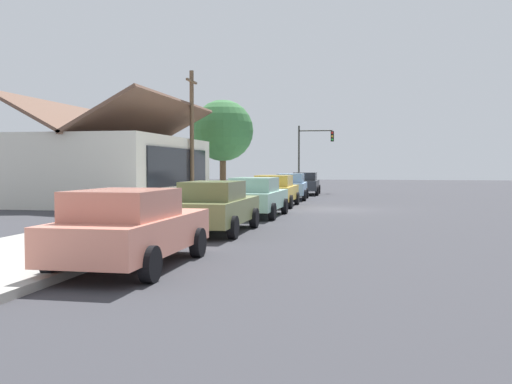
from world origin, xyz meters
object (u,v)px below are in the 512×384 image
(car_coral, at_px, (131,227))
(fire_hydrant_red, at_px, (210,206))
(traffic_light_main, at_px, (312,148))
(car_mustard, at_px, (275,190))
(car_charcoal, at_px, (306,183))
(car_seafoam, at_px, (257,197))
(car_skyblue, at_px, (291,186))
(car_olive, at_px, (216,206))
(utility_pole_wooden, at_px, (192,133))
(shade_tree, at_px, (223,131))

(car_coral, distance_m, fire_hydrant_red, 10.78)
(traffic_light_main, bearing_deg, car_coral, 179.48)
(car_mustard, distance_m, car_charcoal, 12.50)
(car_seafoam, distance_m, car_charcoal, 18.50)
(car_mustard, distance_m, car_skyblue, 6.23)
(car_coral, distance_m, car_charcoal, 30.54)
(car_olive, height_order, traffic_light_main, traffic_light_main)
(traffic_light_main, bearing_deg, utility_pole_wooden, 156.85)
(car_seafoam, relative_size, traffic_light_main, 0.94)
(car_skyblue, height_order, fire_hydrant_red, car_skyblue)
(car_seafoam, height_order, car_charcoal, same)
(shade_tree, distance_m, traffic_light_main, 8.28)
(car_charcoal, relative_size, fire_hydrant_red, 6.99)
(car_charcoal, relative_size, shade_tree, 0.75)
(car_coral, height_order, shade_tree, shade_tree)
(car_coral, height_order, car_charcoal, same)
(car_mustard, relative_size, car_charcoal, 0.94)
(car_skyblue, bearing_deg, car_seafoam, 177.80)
(car_olive, bearing_deg, car_seafoam, -1.08)
(car_skyblue, relative_size, car_charcoal, 0.93)
(utility_pole_wooden, bearing_deg, car_skyblue, -60.20)
(car_seafoam, distance_m, shade_tree, 17.78)
(car_coral, distance_m, car_seafoam, 12.04)
(traffic_light_main, xyz_separation_m, utility_pole_wooden, (-13.24, 5.66, 0.44))
(car_coral, height_order, utility_pole_wooden, utility_pole_wooden)
(car_seafoam, height_order, car_skyblue, same)
(car_coral, bearing_deg, car_mustard, -0.31)
(car_coral, height_order, car_seafoam, same)
(car_olive, distance_m, car_charcoal, 24.30)
(car_mustard, height_order, shade_tree, shade_tree)
(shade_tree, height_order, fire_hydrant_red, shade_tree)
(shade_tree, height_order, utility_pole_wooden, utility_pole_wooden)
(shade_tree, bearing_deg, utility_pole_wooden, -179.76)
(car_seafoam, xyz_separation_m, car_charcoal, (18.50, 0.01, -0.00))
(utility_pole_wooden, bearing_deg, car_mustard, -120.52)
(car_coral, relative_size, car_skyblue, 1.03)
(car_mustard, bearing_deg, traffic_light_main, -1.62)
(car_charcoal, bearing_deg, shade_tree, 107.58)
(car_olive, distance_m, car_skyblue, 18.03)
(car_seafoam, height_order, traffic_light_main, traffic_light_main)
(car_olive, distance_m, fire_hydrant_red, 4.69)
(traffic_light_main, bearing_deg, car_olive, 179.56)
(shade_tree, bearing_deg, fire_hydrant_red, -167.26)
(car_seafoam, distance_m, fire_hydrant_red, 2.10)
(car_olive, relative_size, car_charcoal, 0.97)
(car_olive, distance_m, utility_pole_wooden, 16.23)
(car_charcoal, bearing_deg, car_mustard, 176.72)
(car_mustard, bearing_deg, shade_tree, 26.68)
(car_skyblue, bearing_deg, car_charcoal, -5.05)
(car_skyblue, distance_m, shade_tree, 7.78)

